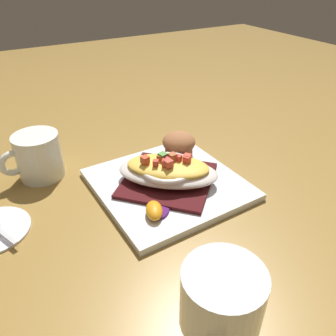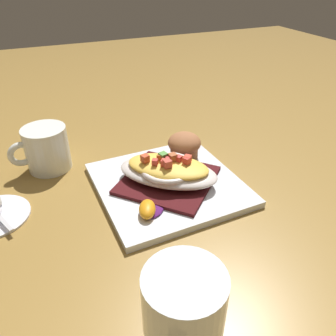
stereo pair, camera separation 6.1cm
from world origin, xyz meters
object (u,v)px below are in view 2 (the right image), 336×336
at_px(coffee_mug, 47,151).
at_px(muffin, 184,145).
at_px(stemmed_glass, 184,307).
at_px(orange_garnish, 149,209).
at_px(square_plate, 168,184).
at_px(gratin_dish, 168,170).

bearing_deg(coffee_mug, muffin, -108.14).
distance_m(coffee_mug, stemmed_glass, 0.47).
relative_size(orange_garnish, stemmed_glass, 0.49).
height_order(square_plate, muffin, muffin).
relative_size(gratin_dish, orange_garnish, 3.38).
relative_size(square_plate, orange_garnish, 4.19).
distance_m(muffin, stemmed_glass, 0.41).
distance_m(square_plate, stemmed_glass, 0.32).
xyz_separation_m(muffin, coffee_mug, (0.09, 0.27, 0.00)).
bearing_deg(gratin_dish, stemmed_glass, 159.73).
xyz_separation_m(square_plate, gratin_dish, (-0.00, 0.00, 0.03)).
distance_m(square_plate, gratin_dish, 0.03).
bearing_deg(orange_garnish, gratin_dish, -42.26).
bearing_deg(orange_garnish, coffee_mug, 29.81).
xyz_separation_m(orange_garnish, stemmed_glass, (-0.22, 0.04, 0.06)).
distance_m(orange_garnish, stemmed_glass, 0.24).
height_order(square_plate, orange_garnish, orange_garnish).
bearing_deg(square_plate, stemmed_glass, 159.73).
bearing_deg(orange_garnish, muffin, -42.63).
distance_m(square_plate, coffee_mug, 0.26).
height_order(orange_garnish, coffee_mug, coffee_mug).
xyz_separation_m(gratin_dish, stemmed_glass, (-0.30, 0.11, 0.04)).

